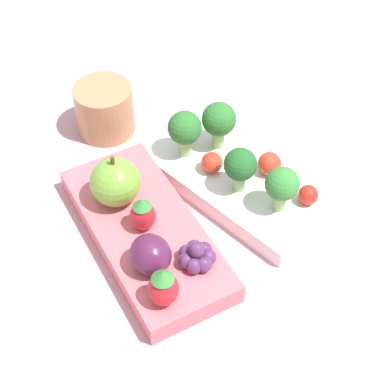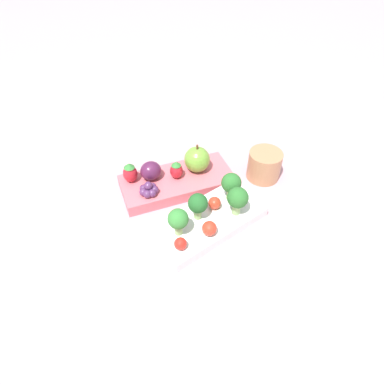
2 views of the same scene
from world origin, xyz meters
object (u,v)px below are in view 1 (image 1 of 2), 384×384
Objects in this scene: broccoli_floret_3 at (219,121)px; cherry_tomato_2 at (308,195)px; broccoli_floret_2 at (240,166)px; broccoli_floret_0 at (185,129)px; strawberry_0 at (145,217)px; bento_box_savoury at (235,182)px; drinking_cup at (103,110)px; plum at (151,254)px; strawberry_1 at (163,287)px; bento_box_fruit at (145,232)px; broccoli_floret_1 at (282,185)px; apple at (115,182)px; cherry_tomato_1 at (212,163)px; cherry_tomato_0 at (269,164)px; grape_cluster at (197,256)px.

broccoli_floret_3 reaches higher than cherry_tomato_2.
broccoli_floret_3 reaches higher than broccoli_floret_2.
broccoli_floret_0 is 0.12m from strawberry_0.
drinking_cup reaches higher than bento_box_savoury.
plum is 0.24m from drinking_cup.
plum is at bearing 161.50° from strawberry_1.
bento_box_savoury is at bearing 20.24° from broccoli_floret_0.
plum is at bearing -27.45° from bento_box_fruit.
broccoli_floret_1 is 0.11m from broccoli_floret_3.
broccoli_floret_0 is 0.10m from apple.
broccoli_floret_1 is 1.24× the size of strawberry_1.
broccoli_floret_3 is 0.15m from drinking_cup.
bento_box_fruit is at bearing -78.24° from cherry_tomato_1.
broccoli_floret_0 is at bearing -145.30° from cherry_tomato_0.
broccoli_floret_3 is 0.22m from strawberry_1.
broccoli_floret_2 is at bearing 8.64° from cherry_tomato_1.
cherry_tomato_0 is at bearing 109.99° from grape_cluster.
strawberry_1 is at bearing -72.31° from grape_cluster.
cherry_tomato_0 is 0.18m from plum.
grape_cluster reaches higher than bento_box_savoury.
drinking_cup is (-0.15, -0.05, -0.00)m from cherry_tomato_1.
bento_box_fruit is at bearing -116.88° from broccoli_floret_1.
bento_box_savoury is 0.08m from broccoli_floret_0.
strawberry_1 is 1.04× the size of plum.
cherry_tomato_0 reaches higher than cherry_tomato_2.
broccoli_floret_1 reaches higher than cherry_tomato_1.
cherry_tomato_0 is 0.59× the size of strawberry_1.
cherry_tomato_0 is (0.02, 0.03, 0.02)m from bento_box_savoury.
bento_box_fruit is 5.62× the size of plum.
cherry_tomato_0 is 0.69× the size of grape_cluster.
grape_cluster is (0.12, -0.12, -0.02)m from broccoli_floret_3.
broccoli_floret_3 is (-0.11, 0.01, 0.00)m from broccoli_floret_1.
plum reaches higher than cherry_tomato_1.
bento_box_fruit is 4.15× the size of broccoli_floret_0.
cherry_tomato_0 is at bearing 109.38° from strawberry_1.
strawberry_1 is (0.13, -0.03, -0.01)m from apple.
strawberry_0 is (0.07, -0.10, -0.01)m from broccoli_floret_0.
bento_box_fruit is at bearing -90.46° from bento_box_savoury.
broccoli_floret_1 reaches higher than grape_cluster.
broccoli_floret_0 is 0.08m from broccoli_floret_2.
broccoli_floret_1 is at bearing -112.04° from cherry_tomato_2.
cherry_tomato_1 is (-0.04, -0.05, -0.00)m from cherry_tomato_0.
cherry_tomato_1 is at bearing -152.50° from cherry_tomato_2.
plum is (-0.04, 0.01, -0.00)m from strawberry_1.
broccoli_floret_0 reaches higher than broccoli_floret_2.
drinking_cup is at bearing -164.63° from broccoli_floret_2.
apple is (-0.06, -0.11, -0.00)m from broccoli_floret_2.
broccoli_floret_2 is 0.08m from cherry_tomato_2.
grape_cluster is (0.07, 0.01, 0.02)m from bento_box_fruit.
drinking_cup is (-0.12, -0.08, -0.03)m from broccoli_floret_3.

